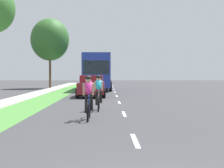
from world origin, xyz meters
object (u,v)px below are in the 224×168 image
street_tree_far (50,40)px  cyclist_trailing (99,92)px  cyclist_lead (89,97)px  sedan_maroon (92,86)px  bus_blue (98,70)px

street_tree_far → cyclist_trailing: bearing=-75.5°
cyclist_lead → street_tree_far: 27.07m
sedan_maroon → bus_blue: (0.14, 11.08, 1.21)m
sedan_maroon → cyclist_lead: bearing=-87.9°
bus_blue → street_tree_far: size_ratio=1.50×
cyclist_trailing → cyclist_lead: bearing=-95.0°
cyclist_lead → sedan_maroon: size_ratio=0.40×
cyclist_lead → bus_blue: size_ratio=0.15×
cyclist_lead → cyclist_trailing: same height
sedan_maroon → cyclist_trailing: bearing=-85.4°
cyclist_trailing → sedan_maroon: (-0.72, 9.03, -0.04)m
cyclist_lead → cyclist_trailing: bearing=85.0°
cyclist_lead → sedan_maroon: 12.19m
sedan_maroon → street_tree_far: street_tree_far is taller
cyclist_trailing → street_tree_far: size_ratio=0.22×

